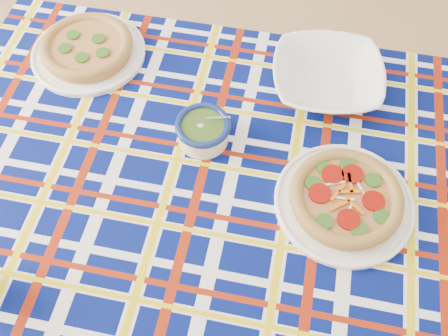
# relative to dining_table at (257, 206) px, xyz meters

# --- Properties ---
(floor) EXTENTS (4.00, 4.00, 0.00)m
(floor) POSITION_rel_dining_table_xyz_m (-0.41, 0.40, -0.63)
(floor) COLOR #95724D
(floor) RESTS_ON ground
(dining_table) EXTENTS (1.57, 1.07, 0.69)m
(dining_table) POSITION_rel_dining_table_xyz_m (0.00, 0.00, 0.00)
(dining_table) COLOR brown
(dining_table) RESTS_ON floor
(tablecloth) EXTENTS (1.60, 1.11, 0.10)m
(tablecloth) POSITION_rel_dining_table_xyz_m (0.00, 0.00, 0.02)
(tablecloth) COLOR #040E53
(tablecloth) RESTS_ON dining_table
(main_focaccia_plate) EXTENTS (0.36, 0.36, 0.06)m
(main_focaccia_plate) POSITION_rel_dining_table_xyz_m (0.18, -0.02, 0.10)
(main_focaccia_plate) COLOR #B1713E
(main_focaccia_plate) RESTS_ON tablecloth
(pesto_bowl) EXTENTS (0.14, 0.14, 0.07)m
(pesto_bowl) POSITION_rel_dining_table_xyz_m (-0.13, 0.12, 0.11)
(pesto_bowl) COLOR #253F11
(pesto_bowl) RESTS_ON tablecloth
(serving_bowl) EXTENTS (0.27, 0.27, 0.06)m
(serving_bowl) POSITION_rel_dining_table_xyz_m (0.14, 0.30, 0.10)
(serving_bowl) COLOR white
(serving_bowl) RESTS_ON tablecloth
(second_focaccia_plate) EXTENTS (0.30, 0.30, 0.05)m
(second_focaccia_plate) POSITION_rel_dining_table_xyz_m (-0.45, 0.35, 0.10)
(second_focaccia_plate) COLOR #B1713E
(second_focaccia_plate) RESTS_ON tablecloth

